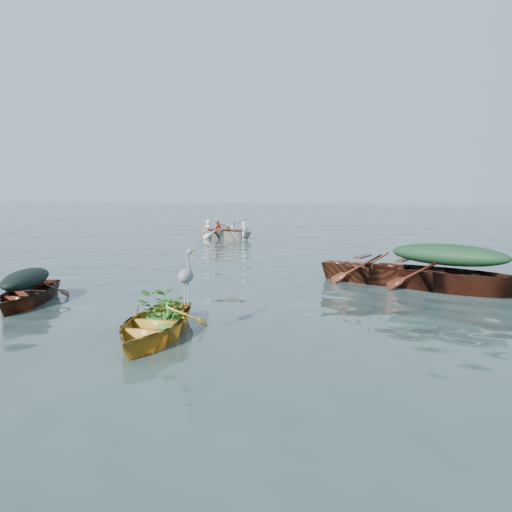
# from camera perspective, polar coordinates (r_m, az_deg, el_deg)

# --- Properties ---
(ground) EXTENTS (140.00, 140.00, 0.00)m
(ground) POSITION_cam_1_polar(r_m,az_deg,el_deg) (11.22, -2.45, -4.99)
(ground) COLOR #30443F
(ground) RESTS_ON ground
(yellow_dinghy) EXTENTS (1.91, 3.46, 0.89)m
(yellow_dinghy) POSITION_cam_1_polar(r_m,az_deg,el_deg) (8.55, -11.58, -9.22)
(yellow_dinghy) COLOR gold
(yellow_dinghy) RESTS_ON ground
(dark_covered_boat) EXTENTS (2.22, 3.57, 0.82)m
(dark_covered_boat) POSITION_cam_1_polar(r_m,az_deg,el_deg) (11.82, -24.67, -5.04)
(dark_covered_boat) COLOR #501F12
(dark_covered_boat) RESTS_ON ground
(green_tarp_boat) EXTENTS (5.27, 3.09, 1.22)m
(green_tarp_boat) POSITION_cam_1_polar(r_m,az_deg,el_deg) (13.00, 20.96, -3.74)
(green_tarp_boat) COLOR #421D0F
(green_tarp_boat) RESTS_ON ground
(open_wooden_boat) EXTENTS (4.80, 2.79, 1.08)m
(open_wooden_boat) POSITION_cam_1_polar(r_m,az_deg,el_deg) (13.49, 14.17, -3.06)
(open_wooden_boat) COLOR brown
(open_wooden_boat) RESTS_ON ground
(rowed_boat) EXTENTS (4.17, 1.79, 0.95)m
(rowed_boat) POSITION_cam_1_polar(r_m,az_deg,el_deg) (24.79, -3.46, 2.00)
(rowed_boat) COLOR silver
(rowed_boat) RESTS_ON ground
(dark_tarp_cover) EXTENTS (1.22, 1.97, 0.40)m
(dark_tarp_cover) POSITION_cam_1_polar(r_m,az_deg,el_deg) (11.71, -24.84, -2.14)
(dark_tarp_cover) COLOR black
(dark_tarp_cover) RESTS_ON dark_covered_boat
(green_tarp_cover) EXTENTS (2.90, 1.70, 0.52)m
(green_tarp_cover) POSITION_cam_1_polar(r_m,az_deg,el_deg) (12.86, 21.14, 0.06)
(green_tarp_cover) COLOR #183B1D
(green_tarp_cover) RESTS_ON green_tarp_boat
(thwart_benches) EXTENTS (2.44, 1.53, 0.04)m
(thwart_benches) POSITION_cam_1_polar(r_m,az_deg,el_deg) (13.40, 14.25, -0.70)
(thwart_benches) COLOR #431C0F
(thwart_benches) RESTS_ON open_wooden_boat
(heron) EXTENTS (0.34, 0.44, 0.92)m
(heron) POSITION_cam_1_polar(r_m,az_deg,el_deg) (8.21, -8.01, -3.33)
(heron) COLOR gray
(heron) RESTS_ON yellow_dinghy
(dinghy_weeds) EXTENTS (0.83, 1.00, 0.60)m
(dinghy_weeds) POSITION_cam_1_polar(r_m,az_deg,el_deg) (8.86, -10.36, -3.61)
(dinghy_weeds) COLOR #22651A
(dinghy_weeds) RESTS_ON yellow_dinghy
(rowers) EXTENTS (2.95, 1.50, 0.76)m
(rowers) POSITION_cam_1_polar(r_m,az_deg,el_deg) (24.72, -3.48, 3.97)
(rowers) COLOR white
(rowers) RESTS_ON rowed_boat
(oars) EXTENTS (0.98, 2.66, 0.06)m
(oars) POSITION_cam_1_polar(r_m,az_deg,el_deg) (24.75, -3.47, 3.16)
(oars) COLOR #975F39
(oars) RESTS_ON rowed_boat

